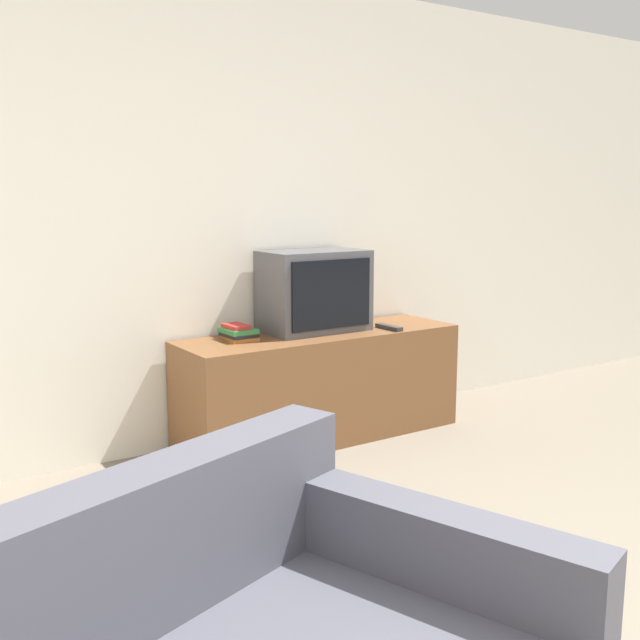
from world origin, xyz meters
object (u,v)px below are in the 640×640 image
Objects in this scene: television at (314,291)px; book_stack at (238,333)px; remote_on_stand at (389,327)px; tv_stand at (320,385)px.

television is 2.73× the size of book_stack.
remote_on_stand is (0.39, -0.21, -0.22)m from television.
tv_stand is 8.41× the size of remote_on_stand.
tv_stand is at bearing 161.73° from remote_on_stand.
book_stack reaches higher than tv_stand.
tv_stand is 7.66× the size of book_stack.
television reaches higher than tv_stand.
tv_stand is at bearing -8.37° from book_stack.
television is (0.01, 0.07, 0.54)m from tv_stand.
book_stack is at bearing 171.63° from tv_stand.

